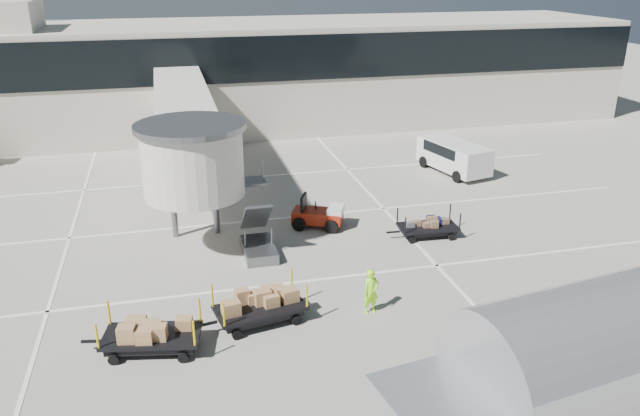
# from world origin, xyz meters

# --- Properties ---
(ground) EXTENTS (140.00, 140.00, 0.00)m
(ground) POSITION_xyz_m (0.00, 0.00, 0.00)
(ground) COLOR #B2AC9F
(ground) RESTS_ON ground
(lane_markings) EXTENTS (40.00, 30.00, 0.02)m
(lane_markings) POSITION_xyz_m (-0.67, 9.33, 0.01)
(lane_markings) COLOR white
(lane_markings) RESTS_ON ground
(terminal) EXTENTS (64.00, 12.11, 15.20)m
(terminal) POSITION_xyz_m (-0.35, 29.94, 4.11)
(terminal) COLOR beige
(terminal) RESTS_ON ground
(jet_bridge) EXTENTS (5.70, 20.40, 6.03)m
(jet_bridge) POSITION_xyz_m (-3.97, 12.26, 4.28)
(jet_bridge) COLOR silver
(jet_bridge) RESTS_ON ground
(baggage_tug) EXTENTS (2.77, 2.40, 1.63)m
(baggage_tug) POSITION_xyz_m (2.03, 7.47, 0.59)
(baggage_tug) COLOR #99200D
(baggage_tug) RESTS_ON ground
(suitcase_cart) EXTENTS (3.51, 1.58, 1.36)m
(suitcase_cart) POSITION_xyz_m (6.77, 4.99, 0.49)
(suitcase_cart) COLOR black
(suitcase_cart) RESTS_ON ground
(box_cart_near) EXTENTS (4.11, 2.21, 1.57)m
(box_cart_near) POSITION_xyz_m (-2.13, -0.66, 0.64)
(box_cart_near) COLOR black
(box_cart_near) RESTS_ON ground
(box_cart_far) EXTENTS (4.10, 2.23, 1.57)m
(box_cart_far) POSITION_xyz_m (-6.01, -1.57, 0.62)
(box_cart_far) COLOR black
(box_cart_far) RESTS_ON ground
(ground_worker) EXTENTS (0.73, 0.56, 1.78)m
(ground_worker) POSITION_xyz_m (1.94, -0.99, 0.89)
(ground_worker) COLOR #9AFF1A
(ground_worker) RESTS_ON ground
(minivan) EXTENTS (3.18, 5.42, 1.93)m
(minivan) POSITION_xyz_m (12.30, 14.04, 1.16)
(minivan) COLOR silver
(minivan) RESTS_ON ground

